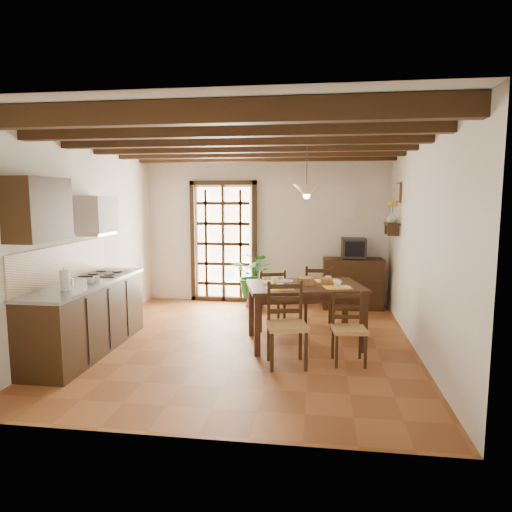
% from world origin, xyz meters
% --- Properties ---
extents(ground_plane, '(5.00, 5.00, 0.00)m').
position_xyz_m(ground_plane, '(0.00, 0.00, 0.00)').
color(ground_plane, brown).
extents(room_shell, '(4.52, 5.02, 2.81)m').
position_xyz_m(room_shell, '(0.00, 0.00, 1.82)').
color(room_shell, silver).
rests_on(room_shell, ground_plane).
extents(ceiling_beams, '(4.50, 4.34, 0.20)m').
position_xyz_m(ceiling_beams, '(0.00, 0.00, 2.69)').
color(ceiling_beams, black).
rests_on(ceiling_beams, room_shell).
extents(french_door, '(1.26, 0.11, 2.32)m').
position_xyz_m(french_door, '(-0.80, 2.45, 1.18)').
color(french_door, white).
rests_on(french_door, ground_plane).
extents(kitchen_counter, '(0.64, 2.25, 1.38)m').
position_xyz_m(kitchen_counter, '(-1.96, -0.60, 0.47)').
color(kitchen_counter, black).
rests_on(kitchen_counter, ground_plane).
extents(upper_cabinet, '(0.35, 0.80, 0.70)m').
position_xyz_m(upper_cabinet, '(-2.08, -1.30, 1.85)').
color(upper_cabinet, black).
rests_on(upper_cabinet, room_shell).
extents(range_hood, '(0.38, 0.60, 0.54)m').
position_xyz_m(range_hood, '(-2.05, -0.05, 1.73)').
color(range_hood, white).
rests_on(range_hood, room_shell).
extents(counter_items, '(0.50, 1.43, 0.25)m').
position_xyz_m(counter_items, '(-1.95, -0.51, 0.96)').
color(counter_items, black).
rests_on(counter_items, kitchen_counter).
extents(dining_table, '(1.69, 1.29, 0.82)m').
position_xyz_m(dining_table, '(0.81, 0.09, 0.71)').
color(dining_table, '#341C11').
rests_on(dining_table, ground_plane).
extents(chair_near_left, '(0.54, 0.52, 0.98)m').
position_xyz_m(chair_near_left, '(0.62, -0.74, 0.31)').
color(chair_near_left, '#B1854B').
rests_on(chair_near_left, ground_plane).
extents(chair_near_right, '(0.43, 0.41, 0.85)m').
position_xyz_m(chair_near_right, '(1.35, -0.57, 0.27)').
color(chair_near_right, '#B1854B').
rests_on(chair_near_right, ground_plane).
extents(chair_far_left, '(0.53, 0.52, 0.91)m').
position_xyz_m(chair_far_left, '(0.26, 0.75, 0.29)').
color(chair_far_left, '#B1854B').
rests_on(chair_far_left, ground_plane).
extents(chair_far_right, '(0.47, 0.45, 0.96)m').
position_xyz_m(chair_far_right, '(0.99, 0.93, 0.30)').
color(chair_far_right, '#B1854B').
rests_on(chair_far_right, ground_plane).
extents(table_setting, '(1.09, 0.73, 0.10)m').
position_xyz_m(table_setting, '(0.81, 0.09, 0.91)').
color(table_setting, gold).
rests_on(table_setting, dining_table).
extents(table_bowl, '(0.25, 0.25, 0.05)m').
position_xyz_m(table_bowl, '(0.53, 0.08, 0.84)').
color(table_bowl, white).
rests_on(table_bowl, dining_table).
extents(sideboard, '(1.07, 0.52, 0.89)m').
position_xyz_m(sideboard, '(1.59, 2.23, 0.45)').
color(sideboard, black).
rests_on(sideboard, ground_plane).
extents(crt_tv, '(0.42, 0.40, 0.35)m').
position_xyz_m(crt_tv, '(1.59, 2.22, 1.08)').
color(crt_tv, black).
rests_on(crt_tv, sideboard).
extents(fuse_box, '(0.25, 0.03, 0.32)m').
position_xyz_m(fuse_box, '(1.50, 2.48, 1.75)').
color(fuse_box, white).
rests_on(fuse_box, room_shell).
extents(plant_pot, '(0.33, 0.33, 0.20)m').
position_xyz_m(plant_pot, '(-0.15, 2.03, 0.11)').
color(plant_pot, maroon).
rests_on(plant_pot, ground_plane).
extents(potted_plant, '(2.29, 2.10, 2.13)m').
position_xyz_m(potted_plant, '(-0.15, 2.03, 0.57)').
color(potted_plant, '#144C19').
rests_on(potted_plant, ground_plane).
extents(wall_shelf, '(0.20, 0.42, 0.20)m').
position_xyz_m(wall_shelf, '(2.14, 1.60, 1.51)').
color(wall_shelf, black).
rests_on(wall_shelf, room_shell).
extents(shelf_vase, '(0.15, 0.15, 0.15)m').
position_xyz_m(shelf_vase, '(2.14, 1.60, 1.65)').
color(shelf_vase, '#B2BFB2').
rests_on(shelf_vase, wall_shelf).
extents(shelf_flowers, '(0.14, 0.14, 0.36)m').
position_xyz_m(shelf_flowers, '(2.14, 1.60, 1.86)').
color(shelf_flowers, gold).
rests_on(shelf_flowers, shelf_vase).
extents(framed_picture, '(0.03, 0.32, 0.32)m').
position_xyz_m(framed_picture, '(2.22, 1.60, 2.05)').
color(framed_picture, brown).
rests_on(framed_picture, room_shell).
extents(pendant_lamp, '(0.36, 0.36, 0.84)m').
position_xyz_m(pendant_lamp, '(0.81, 0.19, 2.08)').
color(pendant_lamp, black).
rests_on(pendant_lamp, room_shell).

